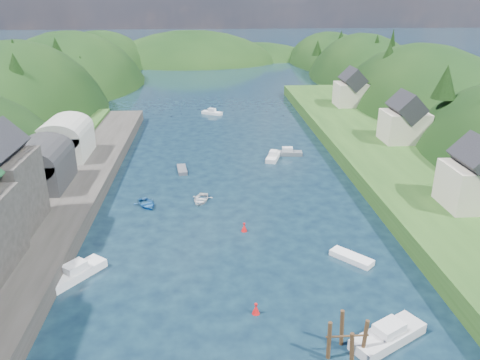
{
  "coord_description": "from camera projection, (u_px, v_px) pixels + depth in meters",
  "views": [
    {
      "loc": [
        -3.72,
        -26.12,
        25.76
      ],
      "look_at": [
        0.0,
        28.0,
        4.0
      ],
      "focal_mm": 35.0,
      "sensor_mm": 36.0,
      "label": 1
    }
  ],
  "objects": [
    {
      "name": "ground",
      "position": [
        231.0,
        154.0,
        80.31
      ],
      "size": [
        600.0,
        600.0,
        0.0
      ],
      "primitive_type": "plane",
      "color": "black",
      "rests_on": "ground"
    },
    {
      "name": "hillside_left",
      "position": [
        23.0,
        157.0,
        103.58
      ],
      "size": [
        44.0,
        245.56,
        52.0
      ],
      "color": "black",
      "rests_on": "ground"
    },
    {
      "name": "hillside_right",
      "position": [
        418.0,
        146.0,
        109.08
      ],
      "size": [
        36.0,
        245.56,
        48.0
      ],
      "color": "black",
      "rests_on": "ground"
    },
    {
      "name": "far_hills",
      "position": [
        219.0,
        85.0,
        199.23
      ],
      "size": [
        103.0,
        68.0,
        44.0
      ],
      "color": "black",
      "rests_on": "ground"
    },
    {
      "name": "hill_trees",
      "position": [
        230.0,
        74.0,
        90.1
      ],
      "size": [
        91.35,
        149.74,
        12.5
      ],
      "color": "black",
      "rests_on": "ground"
    },
    {
      "name": "quay_left",
      "position": [
        24.0,
        239.0,
        50.63
      ],
      "size": [
        12.0,
        110.0,
        2.0
      ],
      "primitive_type": "cube",
      "color": "#2D2B28",
      "rests_on": "ground"
    },
    {
      "name": "boat_sheds",
      "position": [
        53.0,
        148.0,
        66.5
      ],
      "size": [
        7.0,
        21.0,
        7.5
      ],
      "color": "#2D2D30",
      "rests_on": "quay_left"
    },
    {
      "name": "terrace_right",
      "position": [
        396.0,
        164.0,
        72.19
      ],
      "size": [
        16.0,
        120.0,
        2.4
      ],
      "primitive_type": "cube",
      "color": "#234719",
      "rests_on": "ground"
    },
    {
      "name": "right_bank_cottages",
      "position": [
        398.0,
        121.0,
        78.37
      ],
      "size": [
        9.0,
        59.24,
        8.41
      ],
      "color": "beige",
      "rests_on": "terrace_right"
    },
    {
      "name": "piling_cluster_far",
      "position": [
        347.0,
        342.0,
        35.05
      ],
      "size": [
        3.24,
        3.02,
        3.91
      ],
      "color": "#382314",
      "rests_on": "ground"
    },
    {
      "name": "channel_buoy_near",
      "position": [
        256.0,
        309.0,
        40.21
      ],
      "size": [
        0.7,
        0.7,
        1.1
      ],
      "color": "red",
      "rests_on": "ground"
    },
    {
      "name": "channel_buoy_far",
      "position": [
        244.0,
        227.0,
        54.18
      ],
      "size": [
        0.7,
        0.7,
        1.1
      ],
      "color": "red",
      "rests_on": "ground"
    },
    {
      "name": "moored_boats",
      "position": [
        236.0,
        236.0,
        52.38
      ],
      "size": [
        33.17,
        89.08,
        1.79
      ],
      "color": "white",
      "rests_on": "ground"
    }
  ]
}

